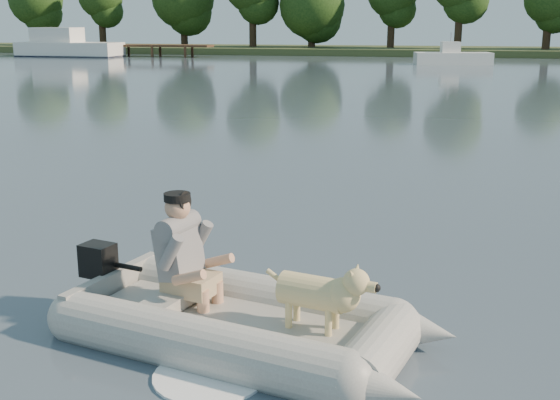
% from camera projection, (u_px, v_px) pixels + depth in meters
% --- Properties ---
extents(water, '(160.00, 160.00, 0.00)m').
position_uv_depth(water, '(199.00, 311.00, 7.47)').
color(water, slate).
rests_on(water, ground).
extents(shore_bank, '(160.00, 12.00, 0.70)m').
position_uv_depth(shore_bank, '(416.00, 51.00, 66.00)').
color(shore_bank, '#47512D').
rests_on(shore_bank, water).
extents(dock, '(18.00, 2.00, 1.04)m').
position_uv_depth(dock, '(114.00, 50.00, 62.05)').
color(dock, '#4C331E').
rests_on(dock, water).
extents(dinghy, '(5.72, 4.73, 1.46)m').
position_uv_depth(dinghy, '(244.00, 279.00, 6.62)').
color(dinghy, '#989893').
rests_on(dinghy, water).
extents(man, '(0.90, 0.82, 1.14)m').
position_uv_depth(man, '(181.00, 247.00, 6.94)').
color(man, slate).
rests_on(man, dinghy).
extents(dog, '(1.04, 0.57, 0.66)m').
position_uv_depth(dog, '(312.00, 297.00, 6.39)').
color(dog, '#CDBA76').
rests_on(dog, dinghy).
extents(outboard_motor, '(0.50, 0.40, 0.83)m').
position_uv_depth(outboard_motor, '(99.00, 279.00, 7.45)').
color(outboard_motor, black).
rests_on(outboard_motor, dinghy).
extents(cabin_cruiser, '(9.65, 3.82, 2.94)m').
position_uv_depth(cabin_cruiser, '(69.00, 42.00, 60.72)').
color(cabin_cruiser, white).
rests_on(cabin_cruiser, water).
extents(motorboat, '(5.83, 3.07, 2.34)m').
position_uv_depth(motorboat, '(453.00, 49.00, 49.81)').
color(motorboat, white).
rests_on(motorboat, water).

